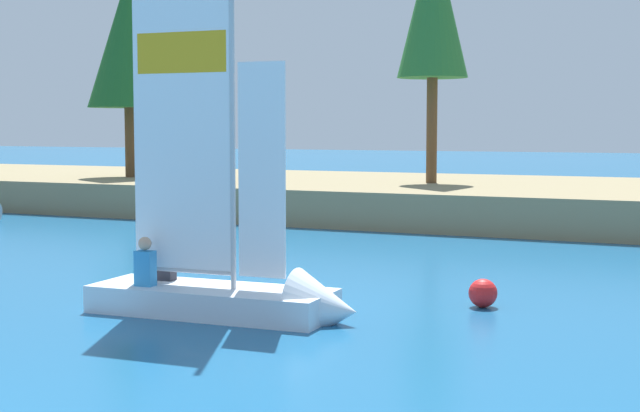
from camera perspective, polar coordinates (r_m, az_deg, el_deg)
shore_bank at (r=29.52m, az=8.25°, el=0.44°), size 80.00×10.70×1.04m
shoreline_tree_midleft at (r=33.10m, az=-11.66°, el=9.93°), size 2.94×2.94×7.08m
shoreline_tree_centre at (r=29.31m, az=6.98°, el=12.19°), size 2.19×2.19×7.83m
sailboat at (r=13.61m, az=-4.55°, el=-4.68°), size 4.18×1.44×6.60m
channel_buoy at (r=14.57m, az=10.00°, el=-5.31°), size 0.44×0.44×0.44m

